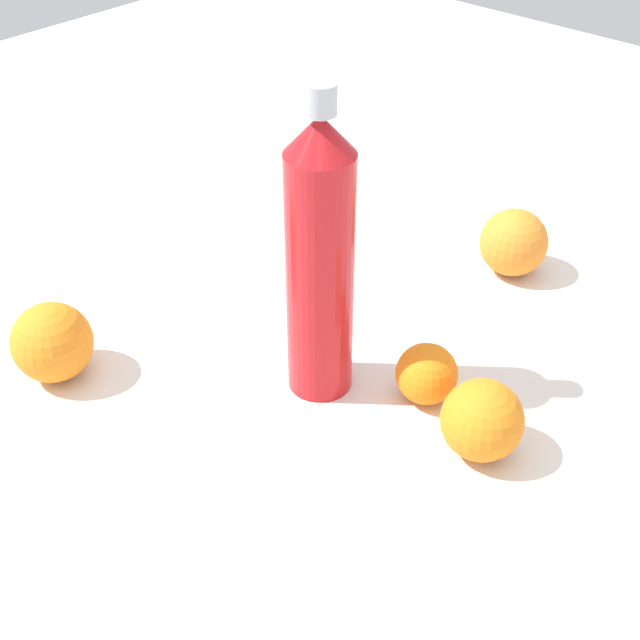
{
  "coord_description": "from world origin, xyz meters",
  "views": [
    {
      "loc": [
        0.41,
        -0.46,
        0.59
      ],
      "look_at": [
        -0.04,
        0.04,
        0.08
      ],
      "focal_mm": 48.75,
      "sensor_mm": 36.0,
      "label": 1
    }
  ],
  "objects": [
    {
      "name": "ground_plane",
      "position": [
        0.0,
        0.0,
        0.0
      ],
      "size": [
        2.4,
        2.4,
        0.0
      ],
      "primitive_type": "plane",
      "color": "silver"
    },
    {
      "name": "orange_1",
      "position": [
        -0.26,
        -0.13,
        0.04
      ],
      "size": [
        0.08,
        0.08,
        0.08
      ],
      "primitive_type": "sphere",
      "color": "orange",
      "rests_on": "ground_plane"
    },
    {
      "name": "orange_0",
      "position": [
        0.13,
        0.07,
        0.04
      ],
      "size": [
        0.08,
        0.08,
        0.08
      ],
      "primitive_type": "sphere",
      "color": "orange",
      "rests_on": "ground_plane"
    },
    {
      "name": "orange_3",
      "position": [
        -0.01,
        0.35,
        0.04
      ],
      "size": [
        0.08,
        0.08,
        0.08
      ],
      "primitive_type": "sphere",
      "color": "orange",
      "rests_on": "ground_plane"
    },
    {
      "name": "orange_2",
      "position": [
        0.05,
        0.09,
        0.03
      ],
      "size": [
        0.06,
        0.06,
        0.06
      ],
      "primitive_type": "sphere",
      "color": "orange",
      "rests_on": "ground_plane"
    },
    {
      "name": "water_bottle",
      "position": [
        -0.04,
        0.04,
        0.15
      ],
      "size": [
        0.07,
        0.07,
        0.32
      ],
      "rotation": [
        0.0,
        0.0,
        6.05
      ],
      "color": "red",
      "rests_on": "ground_plane"
    }
  ]
}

